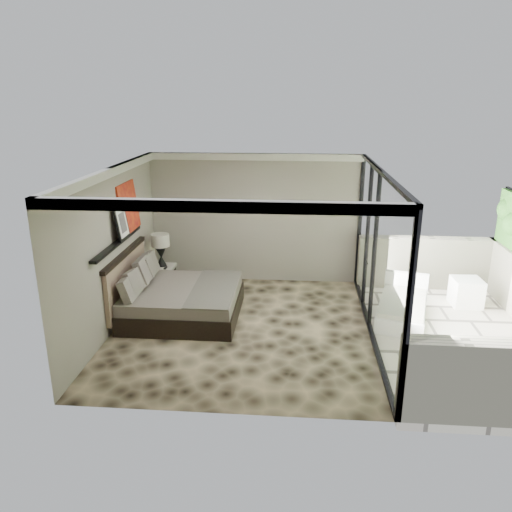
# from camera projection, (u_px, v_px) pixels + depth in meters

# --- Properties ---
(floor) EXTENTS (5.00, 5.00, 0.00)m
(floor) POSITION_uv_depth(u_px,v_px,m) (242.00, 328.00, 8.84)
(floor) COLOR black
(floor) RESTS_ON ground
(ceiling) EXTENTS (4.50, 5.00, 0.02)m
(ceiling) POSITION_uv_depth(u_px,v_px,m) (241.00, 171.00, 7.99)
(ceiling) COLOR silver
(ceiling) RESTS_ON back_wall
(back_wall) EXTENTS (4.50, 0.02, 2.80)m
(back_wall) POSITION_uv_depth(u_px,v_px,m) (254.00, 219.00, 10.78)
(back_wall) COLOR gray
(back_wall) RESTS_ON floor
(left_wall) EXTENTS (0.02, 5.00, 2.80)m
(left_wall) POSITION_uv_depth(u_px,v_px,m) (113.00, 250.00, 8.59)
(left_wall) COLOR gray
(left_wall) RESTS_ON floor
(glass_wall) EXTENTS (0.08, 5.00, 2.80)m
(glass_wall) POSITION_uv_depth(u_px,v_px,m) (377.00, 257.00, 8.24)
(glass_wall) COLOR white
(glass_wall) RESTS_ON floor
(terrace_slab) EXTENTS (3.00, 5.00, 0.12)m
(terrace_slab) POSITION_uv_depth(u_px,v_px,m) (459.00, 340.00, 8.56)
(terrace_slab) COLOR #BFB3A3
(terrace_slab) RESTS_ON ground
(picture_ledge) EXTENTS (0.12, 2.20, 0.05)m
(picture_ledge) POSITION_uv_depth(u_px,v_px,m) (118.00, 243.00, 8.65)
(picture_ledge) COLOR black
(picture_ledge) RESTS_ON left_wall
(bed) EXTENTS (2.11, 2.05, 1.17)m
(bed) POSITION_uv_depth(u_px,v_px,m) (177.00, 299.00, 9.26)
(bed) COLOR black
(bed) RESTS_ON floor
(nightstand) EXTENTS (0.72, 0.72, 0.55)m
(nightstand) POSITION_uv_depth(u_px,v_px,m) (162.00, 277.00, 10.54)
(nightstand) COLOR black
(nightstand) RESTS_ON floor
(table_lamp) EXTENTS (0.38, 0.38, 0.69)m
(table_lamp) POSITION_uv_depth(u_px,v_px,m) (161.00, 246.00, 10.37)
(table_lamp) COLOR black
(table_lamp) RESTS_ON nightstand
(abstract_canvas) EXTENTS (0.13, 0.90, 0.90)m
(abstract_canvas) POSITION_uv_depth(u_px,v_px,m) (128.00, 207.00, 9.20)
(abstract_canvas) COLOR #B40F0F
(abstract_canvas) RESTS_ON picture_ledge
(framed_print) EXTENTS (0.11, 0.50, 0.60)m
(framed_print) POSITION_uv_depth(u_px,v_px,m) (121.00, 222.00, 8.70)
(framed_print) COLOR black
(framed_print) RESTS_ON picture_ledge
(ottoman) EXTENTS (0.56, 0.56, 0.54)m
(ottoman) POSITION_uv_depth(u_px,v_px,m) (466.00, 292.00, 9.75)
(ottoman) COLOR white
(ottoman) RESTS_ON terrace_slab
(lounger) EXTENTS (1.22, 1.80, 0.64)m
(lounger) POSITION_uv_depth(u_px,v_px,m) (402.00, 307.00, 9.23)
(lounger) COLOR white
(lounger) RESTS_ON terrace_slab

